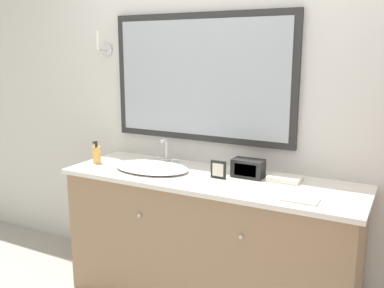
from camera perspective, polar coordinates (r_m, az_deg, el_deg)
The scene contains 8 objects.
wall_back at distance 2.93m, azimuth 5.10°, elevation 4.92°, with size 8.00×0.18×2.55m.
vanity_counter at distance 2.87m, azimuth 2.26°, elevation -12.81°, with size 1.92×0.62×0.88m.
sink_basin at distance 2.88m, azimuth -5.36°, elevation -3.04°, with size 0.53×0.40×0.18m.
soap_bottle at distance 3.09m, azimuth -12.59°, elevation -1.37°, with size 0.06×0.06×0.16m.
appliance_box at distance 2.71m, azimuth 7.49°, elevation -3.22°, with size 0.20×0.11×0.11m.
picture_frame at distance 2.66m, azimuth 3.52°, elevation -3.43°, with size 0.10×0.01×0.11m.
hand_towel_near_sink at distance 2.68m, azimuth 12.29°, elevation -4.52°, with size 0.20×0.14×0.03m.
metal_tray at distance 2.36m, azimuth 14.30°, elevation -7.18°, with size 0.19×0.12×0.01m.
Camera 1 is at (1.11, -2.01, 1.65)m, focal length 40.00 mm.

